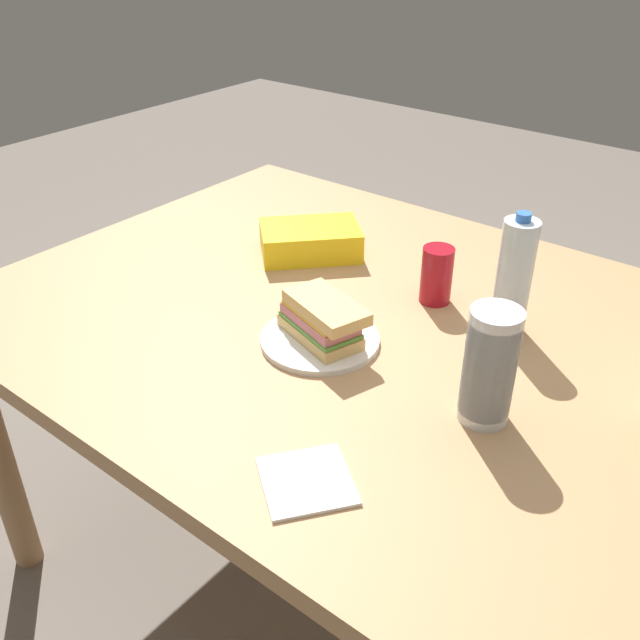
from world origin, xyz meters
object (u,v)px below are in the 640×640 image
object	(u,v)px
paper_plate	(320,340)
chip_bag	(310,240)
water_bottle_tall	(514,277)
dining_table	(354,350)
soda_can_red	(437,275)
plastic_cup_stack	(489,367)
sandwich	(322,319)

from	to	relation	value
paper_plate	chip_bag	size ratio (longest dim) A/B	1.00
water_bottle_tall	dining_table	bearing A→B (deg)	-151.90
dining_table	paper_plate	xyz separation A→B (m)	(0.01, -0.12, 0.09)
paper_plate	soda_can_red	xyz separation A→B (m)	(0.09, 0.28, 0.06)
soda_can_red	water_bottle_tall	distance (m)	0.18
paper_plate	plastic_cup_stack	distance (m)	0.36
soda_can_red	plastic_cup_stack	bearing A→B (deg)	-47.71
sandwich	chip_bag	world-z (taller)	sandwich
dining_table	chip_bag	distance (m)	0.32
dining_table	water_bottle_tall	xyz separation A→B (m)	(0.27, 0.14, 0.20)
paper_plate	dining_table	bearing A→B (deg)	93.14
dining_table	sandwich	distance (m)	0.19
sandwich	chip_bag	distance (m)	0.39
chip_bag	soda_can_red	bearing A→B (deg)	-48.46
water_bottle_tall	chip_bag	bearing A→B (deg)	177.52
sandwich	soda_can_red	bearing A→B (deg)	72.85
soda_can_red	water_bottle_tall	bearing A→B (deg)	-3.95
plastic_cup_stack	dining_table	bearing A→B (deg)	159.61
dining_table	sandwich	xyz separation A→B (m)	(0.01, -0.12, 0.14)
chip_bag	plastic_cup_stack	world-z (taller)	plastic_cup_stack
dining_table	soda_can_red	world-z (taller)	soda_can_red
chip_bag	water_bottle_tall	xyz separation A→B (m)	(0.52, -0.02, 0.08)
plastic_cup_stack	sandwich	bearing A→B (deg)	178.37
soda_can_red	chip_bag	size ratio (longest dim) A/B	0.53
water_bottle_tall	plastic_cup_stack	size ratio (longest dim) A/B	1.22
dining_table	paper_plate	world-z (taller)	paper_plate
sandwich	chip_bag	xyz separation A→B (m)	(-0.26, 0.29, -0.02)
water_bottle_tall	sandwich	bearing A→B (deg)	-133.94
dining_table	sandwich	world-z (taller)	sandwich
dining_table	plastic_cup_stack	world-z (taller)	plastic_cup_stack
water_bottle_tall	paper_plate	bearing A→B (deg)	-134.33
chip_bag	water_bottle_tall	size ratio (longest dim) A/B	0.93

